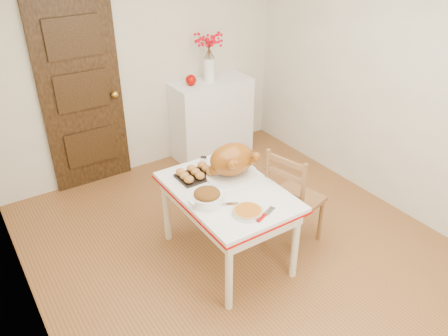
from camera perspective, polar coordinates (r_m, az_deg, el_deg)
floor at (r=4.19m, az=2.44°, el=-10.50°), size 3.50×4.00×0.00m
wall_back at (r=5.16m, az=-10.61°, el=12.91°), size 3.50×0.00×2.50m
wall_left at (r=2.96m, az=-25.80°, el=-3.13°), size 0.00×4.00×2.50m
wall_right at (r=4.70m, az=20.70°, el=9.81°), size 0.00×4.00×2.50m
door_back at (r=4.98m, az=-17.64°, el=8.73°), size 0.85×0.06×2.06m
sideboard at (r=5.57m, az=-1.55°, el=6.31°), size 0.97×0.43×0.97m
kitchen_table at (r=3.92m, az=0.41°, el=-7.13°), size 0.82×1.19×0.71m
chair_oak at (r=4.07m, az=9.01°, el=-3.68°), size 0.53×0.53×0.98m
berry_vase at (r=5.30m, az=-1.91°, el=13.88°), size 0.29×0.29×0.57m
apple at (r=5.25m, az=-4.25°, el=11.11°), size 0.13×0.13×0.13m
turkey_platter at (r=3.82m, az=1.02°, el=0.90°), size 0.50×0.41×0.30m
pumpkin_pie at (r=3.42m, az=3.06°, el=-5.50°), size 0.28×0.28×0.05m
stuffing_dish at (r=3.51m, az=-2.17°, el=-3.70°), size 0.37×0.33×0.12m
rolls_tray at (r=3.86m, az=-3.64°, el=-0.64°), size 0.31×0.25×0.08m
pie_server at (r=3.43m, az=5.36°, el=-5.87°), size 0.24×0.15×0.01m
carving_knife at (r=3.52m, az=-0.04°, el=-4.61°), size 0.24×0.17×0.01m
drinking_glass at (r=4.01m, az=-2.61°, el=0.77°), size 0.07×0.07×0.10m
shaker_pair at (r=4.17m, az=0.11°, el=1.89°), size 0.09×0.04×0.09m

